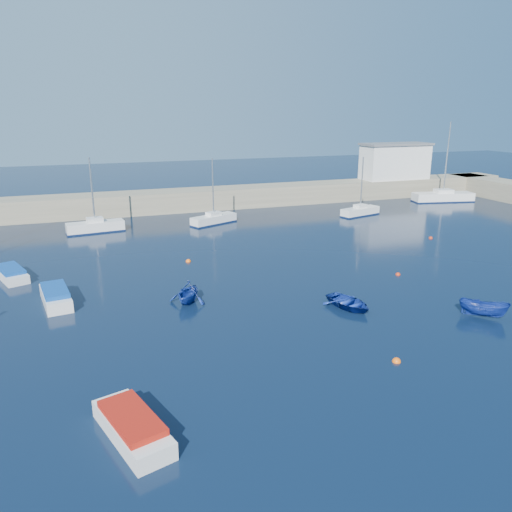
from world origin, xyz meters
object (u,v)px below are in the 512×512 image
object	(u,v)px
motorboat_0	(132,426)
motorboat_1	(56,296)
sailboat_6	(214,219)
harbor_office	(395,162)
motorboat_2	(11,273)
sailboat_5	(95,226)
dinghy_right	(484,309)
sailboat_7	(360,211)
sailboat_8	(443,197)
dinghy_left	(188,292)
dinghy_center	(349,303)

from	to	relation	value
motorboat_0	motorboat_1	xyz separation A→B (m)	(-3.28, 16.51, 0.04)
sailboat_6	harbor_office	bearing A→B (deg)	-97.04
motorboat_0	motorboat_2	bearing A→B (deg)	89.29
sailboat_5	motorboat_2	xyz separation A→B (m)	(-6.95, -13.73, -0.21)
sailboat_5	dinghy_right	world-z (taller)	sailboat_5
sailboat_5	sailboat_7	distance (m)	31.45
sailboat_8	motorboat_0	xyz separation A→B (m)	(-47.97, -39.68, -0.20)
harbor_office	motorboat_0	xyz separation A→B (m)	(-43.86, -46.04, -4.61)
sailboat_8	motorboat_0	distance (m)	62.25
sailboat_7	motorboat_1	distance (m)	39.53
sailboat_7	sailboat_8	xyz separation A→B (m)	(16.34, 4.61, 0.15)
sailboat_8	sailboat_5	bearing A→B (deg)	104.67
dinghy_right	motorboat_2	bearing A→B (deg)	103.33
sailboat_7	motorboat_0	xyz separation A→B (m)	(-31.62, -35.08, -0.06)
motorboat_2	dinghy_right	distance (m)	34.45
motorboat_2	dinghy_right	world-z (taller)	dinghy_right
sailboat_8	dinghy_left	bearing A→B (deg)	132.84
motorboat_1	motorboat_2	distance (m)	7.59
harbor_office	dinghy_left	bearing A→B (deg)	-139.99
dinghy_left	dinghy_right	size ratio (longest dim) A/B	0.97
motorboat_1	dinghy_left	bearing A→B (deg)	-27.25
sailboat_8	motorboat_2	distance (m)	57.09
harbor_office	sailboat_8	xyz separation A→B (m)	(4.10, -6.36, -4.40)
sailboat_7	dinghy_left	distance (m)	34.02
harbor_office	motorboat_2	size ratio (longest dim) A/B	2.09
harbor_office	motorboat_0	size ratio (longest dim) A/B	2.01
harbor_office	sailboat_7	xyz separation A→B (m)	(-12.24, -10.96, -4.55)
sailboat_7	motorboat_1	bearing A→B (deg)	102.29
sailboat_8	motorboat_1	distance (m)	56.24
sailboat_5	motorboat_2	world-z (taller)	sailboat_5
motorboat_1	dinghy_left	xyz separation A→B (m)	(8.51, -2.90, 0.23)
sailboat_5	dinghy_center	bearing A→B (deg)	-158.81
harbor_office	motorboat_0	distance (m)	63.76
dinghy_center	sailboat_8	bearing A→B (deg)	27.58
motorboat_2	dinghy_center	bearing A→B (deg)	-52.98
dinghy_left	dinghy_right	bearing A→B (deg)	6.44
harbor_office	dinghy_right	size ratio (longest dim) A/B	3.35
dinghy_left	dinghy_right	distance (m)	19.26
harbor_office	dinghy_right	xyz separation A→B (m)	(-21.49, -41.22, -4.52)
sailboat_5	dinghy_center	world-z (taller)	sailboat_5
dinghy_left	sailboat_8	bearing A→B (deg)	64.97
sailboat_7	sailboat_6	bearing A→B (deg)	69.25
sailboat_7	motorboat_0	world-z (taller)	sailboat_7
sailboat_8	motorboat_1	bearing A→B (deg)	125.79
harbor_office	sailboat_8	size ratio (longest dim) A/B	0.90
sailboat_8	motorboat_2	world-z (taller)	sailboat_8
sailboat_8	dinghy_center	xyz separation A→B (m)	(-32.86, -30.59, -0.33)
sailboat_5	sailboat_8	size ratio (longest dim) A/B	0.72
motorboat_2	sailboat_5	bearing A→B (deg)	43.18
sailboat_5	dinghy_right	size ratio (longest dim) A/B	2.67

